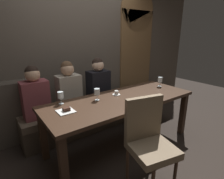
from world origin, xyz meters
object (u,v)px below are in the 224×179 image
Objects in this scene: dessert_plate at (66,111)px; diner_redhead at (35,94)px; diner_bearded at (69,87)px; wine_glass_end_right at (160,80)px; wine_glass_end_left at (97,92)px; diner_far_end at (98,82)px; dining_table at (122,104)px; espresso_cup at (116,93)px; banquette_bench at (97,114)px; chair_near_side at (149,137)px; wine_glass_far_left at (61,96)px.

diner_redhead is at bearing 103.70° from dessert_plate.
diner_bearded reaches higher than wine_glass_end_right.
wine_glass_end_right and wine_glass_end_left have the same top height.
diner_bearded is 4.09× the size of dessert_plate.
diner_far_end reaches higher than diner_redhead.
dining_table is 18.33× the size of espresso_cup.
banquette_bench is at bearing 60.35° from wine_glass_end_left.
diner_redhead reaches higher than dessert_plate.
espresso_cup is (0.35, 0.02, -0.09)m from wine_glass_end_left.
espresso_cup is (0.52, -0.55, -0.05)m from diner_bearded.
diner_bearded is 1.54m from wine_glass_end_right.
chair_near_side reaches higher than wine_glass_far_left.
wine_glass_far_left is (-0.77, 0.31, 0.20)m from dining_table.
diner_bearded is (0.50, -0.01, 0.01)m from diner_redhead.
banquette_bench is at bearing 149.98° from diner_far_end.
banquette_bench is 0.76m from espresso_cup.
chair_near_side is at bearing -144.78° from wine_glass_end_right.
chair_near_side is at bearing -51.92° from dessert_plate.
diner_bearded is at bearing 100.35° from chair_near_side.
diner_bearded is at bearing 106.21° from wine_glass_end_left.
wine_glass_far_left is (-0.28, -0.41, 0.04)m from diner_bearded.
banquette_bench is at bearing 93.62° from espresso_cup.
wine_glass_end_left reaches higher than espresso_cup.
chair_near_side is 1.66m from diner_redhead.
wine_glass_end_right is (0.92, -0.62, 0.62)m from banquette_bench.
diner_bearded is 6.47× the size of espresso_cup.
wine_glass_end_right reaches higher than banquette_bench.
diner_redhead is 0.50m from diner_bearded.
dining_table is at bearing -101.55° from espresso_cup.
dessert_plate is at bearing -178.59° from wine_glass_end_right.
diner_redhead is 1.16m from espresso_cup.
diner_far_end reaches higher than wine_glass_far_left.
wine_glass_end_left is (-0.35, -0.53, 0.03)m from diner_far_end.
espresso_cup is 0.63× the size of dessert_plate.
wine_glass_end_left is (0.17, -0.57, 0.04)m from diner_bearded.
wine_glass_far_left is at bearing 158.04° from dining_table.
wine_glass_end_right reaches higher than espresso_cup.
dining_table is 0.82m from banquette_bench.
diner_redhead is at bearing 138.86° from wine_glass_end_left.
diner_bearded is at bearing 175.39° from diner_far_end.
diner_redhead is 0.89m from wine_glass_end_left.
diner_bearded reaches higher than diner_redhead.
espresso_cup is (0.03, 0.17, 0.11)m from dining_table.
espresso_cup is (1.01, -0.56, -0.04)m from diner_redhead.
espresso_cup is 0.86m from dessert_plate.
chair_near_side is 1.20m from wine_glass_far_left.
dining_table is at bearing -21.96° from wine_glass_far_left.
espresso_cup is (-0.00, -0.51, -0.06)m from diner_far_end.
dessert_plate is (-0.50, -0.11, -0.10)m from wine_glass_end_left.
dining_table is at bearing -2.53° from dessert_plate.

